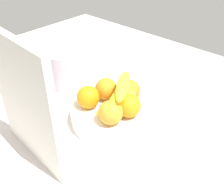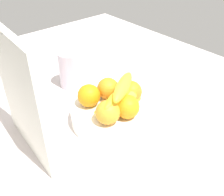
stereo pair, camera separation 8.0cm
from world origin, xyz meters
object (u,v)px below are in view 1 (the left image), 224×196
(orange_back_right, at_px, (106,89))
(banana_bunch, at_px, (121,96))
(thermos_tumbler, at_px, (62,72))
(orange_front_left, at_px, (88,97))
(cutting_board, at_px, (25,104))
(orange_front_right, at_px, (111,113))
(orange_back_left, at_px, (129,91))
(orange_center, at_px, (129,106))
(fruit_bowl, at_px, (112,114))

(orange_back_right, relative_size, banana_bunch, 0.39)
(orange_back_right, distance_m, thermos_tumbler, 0.22)
(orange_front_left, relative_size, orange_back_right, 1.00)
(cutting_board, distance_m, thermos_tumbler, 0.36)
(orange_front_right, height_order, orange_back_left, same)
(orange_back_left, relative_size, cutting_board, 0.21)
(banana_bunch, distance_m, cutting_board, 0.30)
(orange_center, relative_size, orange_back_left, 1.00)
(cutting_board, bearing_deg, banana_bunch, -103.44)
(fruit_bowl, height_order, orange_center, orange_center)
(orange_center, height_order, orange_back_left, same)
(cutting_board, bearing_deg, orange_front_right, -112.92)
(orange_front_left, distance_m, cutting_board, 0.23)
(orange_front_left, distance_m, orange_back_left, 0.14)
(orange_front_right, relative_size, orange_back_left, 1.00)
(fruit_bowl, xyz_separation_m, banana_bunch, (-0.03, -0.01, 0.08))
(orange_front_right, height_order, thermos_tumbler, thermos_tumbler)
(fruit_bowl, distance_m, orange_front_right, 0.09)
(orange_front_right, xyz_separation_m, orange_center, (-0.02, -0.06, 0.00))
(orange_front_right, bearing_deg, orange_front_left, -5.14)
(orange_center, relative_size, thermos_tumbler, 0.51)
(orange_front_right, xyz_separation_m, orange_back_right, (0.10, -0.08, 0.00))
(orange_back_left, bearing_deg, orange_front_left, 58.28)
(cutting_board, bearing_deg, thermos_tumbler, -48.60)
(orange_front_left, height_order, banana_bunch, banana_bunch)
(orange_back_left, distance_m, thermos_tumbler, 0.29)
(banana_bunch, distance_m, thermos_tumbler, 0.30)
(orange_front_left, bearing_deg, orange_front_right, 174.86)
(orange_back_left, relative_size, thermos_tumbler, 0.51)
(orange_front_left, height_order, orange_back_left, same)
(orange_front_right, bearing_deg, fruit_bowl, -50.78)
(orange_front_right, height_order, banana_bunch, banana_bunch)
(orange_front_left, distance_m, orange_center, 0.14)
(orange_center, bearing_deg, cutting_board, 66.00)
(orange_front_left, height_order, cutting_board, cutting_board)
(banana_bunch, relative_size, thermos_tumbler, 1.30)
(orange_front_right, bearing_deg, orange_back_right, -40.32)
(orange_back_left, xyz_separation_m, thermos_tumbler, (0.28, 0.06, -0.01))
(fruit_bowl, relative_size, orange_back_left, 3.61)
(thermos_tumbler, bearing_deg, orange_back_right, -176.29)
(orange_front_left, xyz_separation_m, thermos_tumbler, (0.21, -0.06, -0.01))
(cutting_board, bearing_deg, orange_back_right, -87.28)
(thermos_tumbler, bearing_deg, fruit_bowl, 177.01)
(orange_front_left, bearing_deg, banana_bunch, -146.17)
(orange_back_right, bearing_deg, fruit_bowl, 152.02)
(fruit_bowl, height_order, cutting_board, cutting_board)
(fruit_bowl, distance_m, orange_back_right, 0.09)
(banana_bunch, bearing_deg, orange_front_right, 105.16)
(orange_back_right, bearing_deg, orange_center, 169.96)
(cutting_board, relative_size, thermos_tumbler, 2.46)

